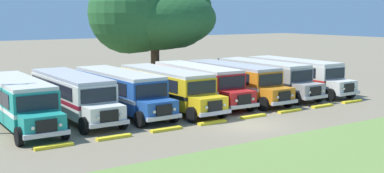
{
  "coord_description": "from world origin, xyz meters",
  "views": [
    {
      "loc": [
        -18.87,
        -22.18,
        6.67
      ],
      "look_at": [
        0.0,
        6.33,
        1.6
      ],
      "focal_mm": 45.21,
      "sensor_mm": 36.0,
      "label": 1
    }
  ],
  "objects": [
    {
      "name": "curb_wheelstop_5",
      "position": [
        4.97,
        1.53,
        0.07
      ],
      "size": [
        2.0,
        0.36,
        0.15
      ],
      "primitive_type": "cube",
      "color": "yellow",
      "rests_on": "ground_plane"
    },
    {
      "name": "parked_bus_slot_6",
      "position": [
        8.34,
        7.99,
        1.58
      ],
      "size": [
        2.7,
        10.84,
        2.82
      ],
      "rotation": [
        0.0,
        0.0,
        -1.57
      ],
      "color": "#9E9993",
      "rests_on": "ground_plane"
    },
    {
      "name": "parked_bus_slot_4",
      "position": [
        1.82,
        8.17,
        1.58
      ],
      "size": [
        2.99,
        10.88,
        2.82
      ],
      "rotation": [
        0.0,
        0.0,
        -1.6
      ],
      "color": "red",
      "rests_on": "ground_plane"
    },
    {
      "name": "curb_wheelstop_6",
      "position": [
        8.28,
        1.53,
        0.07
      ],
      "size": [
        2.0,
        0.36,
        0.15
      ],
      "primitive_type": "cube",
      "color": "yellow",
      "rests_on": "ground_plane"
    },
    {
      "name": "curb_wheelstop_2",
      "position": [
        -4.97,
        1.53,
        0.07
      ],
      "size": [
        2.0,
        0.36,
        0.15
      ],
      "primitive_type": "cube",
      "color": "yellow",
      "rests_on": "ground_plane"
    },
    {
      "name": "parked_bus_slot_1",
      "position": [
        -8.16,
        8.19,
        1.58
      ],
      "size": [
        2.76,
        10.85,
        2.82
      ],
      "rotation": [
        0.0,
        0.0,
        -1.56
      ],
      "color": "silver",
      "rests_on": "ground_plane"
    },
    {
      "name": "curb_wheelstop_7",
      "position": [
        11.59,
        1.53,
        0.07
      ],
      "size": [
        2.0,
        0.36,
        0.15
      ],
      "primitive_type": "cube",
      "color": "yellow",
      "rests_on": "ground_plane"
    },
    {
      "name": "foreground_grass_strip",
      "position": [
        0.0,
        -7.14,
        0.0
      ],
      "size": [
        80.0,
        8.02,
        0.01
      ],
      "primitive_type": "cube",
      "color": "olive",
      "rests_on": "ground_plane"
    },
    {
      "name": "broad_shade_tree",
      "position": [
        4.47,
        20.52,
        6.61
      ],
      "size": [
        14.22,
        12.95,
        10.75
      ],
      "color": "brown",
      "rests_on": "ground_plane"
    },
    {
      "name": "parked_bus_slot_3",
      "position": [
        -1.47,
        7.38,
        1.58
      ],
      "size": [
        2.85,
        10.86,
        2.82
      ],
      "rotation": [
        0.0,
        0.0,
        -1.55
      ],
      "color": "yellow",
      "rests_on": "ground_plane"
    },
    {
      "name": "curb_wheelstop_3",
      "position": [
        -1.66,
        1.53,
        0.07
      ],
      "size": [
        2.0,
        0.36,
        0.15
      ],
      "primitive_type": "cube",
      "color": "yellow",
      "rests_on": "ground_plane"
    },
    {
      "name": "parked_bus_slot_2",
      "position": [
        -4.86,
        7.98,
        1.58
      ],
      "size": [
        2.95,
        10.87,
        2.82
      ],
      "rotation": [
        0.0,
        0.0,
        -1.54
      ],
      "color": "#23519E",
      "rests_on": "ground_plane"
    },
    {
      "name": "parked_bus_slot_7",
      "position": [
        11.78,
        7.75,
        1.58
      ],
      "size": [
        2.74,
        10.85,
        2.82
      ],
      "rotation": [
        0.0,
        0.0,
        -1.56
      ],
      "color": "silver",
      "rests_on": "ground_plane"
    },
    {
      "name": "curb_wheelstop_1",
      "position": [
        -8.28,
        1.53,
        0.07
      ],
      "size": [
        2.0,
        0.36,
        0.15
      ],
      "primitive_type": "cube",
      "color": "yellow",
      "rests_on": "ground_plane"
    },
    {
      "name": "curb_wheelstop_0",
      "position": [
        -11.59,
        1.53,
        0.07
      ],
      "size": [
        2.0,
        0.36,
        0.15
      ],
      "primitive_type": "cube",
      "color": "yellow",
      "rests_on": "ground_plane"
    },
    {
      "name": "parked_bus_slot_5",
      "position": [
        4.85,
        7.7,
        1.58
      ],
      "size": [
        2.72,
        10.84,
        2.82
      ],
      "rotation": [
        0.0,
        0.0,
        -1.57
      ],
      "color": "orange",
      "rests_on": "ground_plane"
    },
    {
      "name": "ground_plane",
      "position": [
        0.0,
        0.0,
        0.0
      ],
      "size": [
        220.0,
        220.0,
        0.0
      ],
      "primitive_type": "plane",
      "color": "#84755B"
    },
    {
      "name": "curb_wheelstop_4",
      "position": [
        1.66,
        1.53,
        0.07
      ],
      "size": [
        2.0,
        0.36,
        0.15
      ],
      "primitive_type": "cube",
      "color": "yellow",
      "rests_on": "ground_plane"
    },
    {
      "name": "parked_bus_slot_0",
      "position": [
        -11.77,
        7.7,
        1.58
      ],
      "size": [
        2.71,
        10.84,
        2.82
      ],
      "rotation": [
        0.0,
        0.0,
        -1.57
      ],
      "color": "teal",
      "rests_on": "ground_plane"
    }
  ]
}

